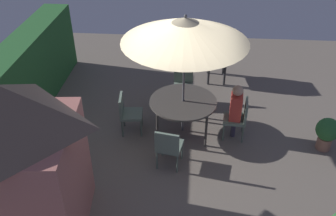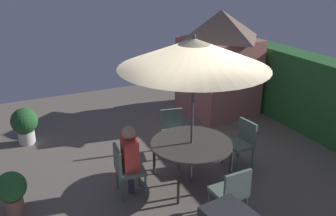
# 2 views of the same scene
# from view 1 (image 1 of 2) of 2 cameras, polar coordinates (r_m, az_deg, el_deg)

# --- Properties ---
(ground_plane) EXTENTS (11.00, 11.00, 0.00)m
(ground_plane) POSITION_cam_1_polar(r_m,az_deg,el_deg) (7.97, 1.36, -4.56)
(ground_plane) COLOR #6B6056
(hedge_backdrop) EXTENTS (6.69, 0.68, 1.74)m
(hedge_backdrop) POSITION_cam_1_polar(r_m,az_deg,el_deg) (8.36, -23.26, 1.65)
(hedge_backdrop) COLOR #28602D
(hedge_backdrop) RESTS_ON ground
(garden_shed) EXTENTS (1.88, 1.89, 2.66)m
(garden_shed) POSITION_cam_1_polar(r_m,az_deg,el_deg) (5.77, -22.10, -7.81)
(garden_shed) COLOR #B26B60
(garden_shed) RESTS_ON ground
(patio_table) EXTENTS (1.43, 1.43, 0.78)m
(patio_table) POSITION_cam_1_polar(r_m,az_deg,el_deg) (7.75, 2.36, 0.81)
(patio_table) COLOR #47423D
(patio_table) RESTS_ON ground
(patio_umbrella) EXTENTS (2.46, 2.46, 2.66)m
(patio_umbrella) POSITION_cam_1_polar(r_m,az_deg,el_deg) (6.98, 2.68, 12.06)
(patio_umbrella) COLOR #4C4C51
(patio_umbrella) RESTS_ON ground
(bbq_grill) EXTENTS (0.76, 0.59, 1.20)m
(bbq_grill) POSITION_cam_1_polar(r_m,az_deg,el_deg) (9.79, 7.74, 8.86)
(bbq_grill) COLOR black
(bbq_grill) RESTS_ON ground
(chair_near_shed) EXTENTS (0.50, 0.51, 0.90)m
(chair_near_shed) POSITION_cam_1_polar(r_m,az_deg,el_deg) (7.82, 10.96, -1.32)
(chair_near_shed) COLOR slate
(chair_near_shed) RESTS_ON ground
(chair_far_side) EXTENTS (0.48, 0.48, 0.90)m
(chair_far_side) POSITION_cam_1_polar(r_m,az_deg,el_deg) (8.87, 2.41, 3.91)
(chair_far_side) COLOR slate
(chair_far_side) RESTS_ON ground
(chair_toward_hedge) EXTENTS (0.50, 0.51, 0.90)m
(chair_toward_hedge) POSITION_cam_1_polar(r_m,az_deg,el_deg) (7.88, -6.30, -0.54)
(chair_toward_hedge) COLOR slate
(chair_toward_hedge) RESTS_ON ground
(chair_toward_house) EXTENTS (0.54, 0.54, 0.90)m
(chair_toward_house) POSITION_cam_1_polar(r_m,az_deg,el_deg) (6.93, 0.09, -5.90)
(chair_toward_house) COLOR slate
(chair_toward_house) RESTS_ON ground
(potted_plant_by_shed) EXTENTS (0.47, 0.47, 0.72)m
(potted_plant_by_shed) POSITION_cam_1_polar(r_m,az_deg,el_deg) (8.09, 23.50, -3.44)
(potted_plant_by_shed) COLOR #936651
(potted_plant_by_shed) RESTS_ON ground
(person_in_red) EXTENTS (0.36, 0.27, 1.26)m
(person_in_red) POSITION_cam_1_polar(r_m,az_deg,el_deg) (7.67, 10.53, 0.34)
(person_in_red) COLOR #CC3D33
(person_in_red) RESTS_ON ground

